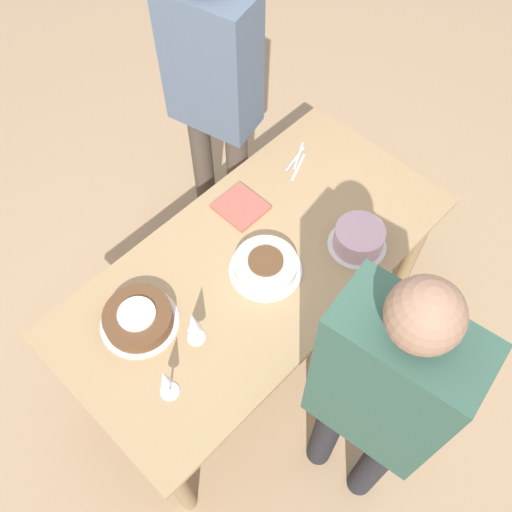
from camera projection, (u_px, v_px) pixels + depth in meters
The scene contains 11 objects.
ground_plane at pixel (256, 337), 2.96m from camera, with size 12.00×12.00×0.00m, color tan.
dining_table at pixel (256, 275), 2.42m from camera, with size 1.71×0.83×0.74m.
cake_center_white at pixel (265, 266), 2.28m from camera, with size 0.30×0.30×0.08m.
cake_front_chocolate at pixel (138, 318), 2.16m from camera, with size 0.30×0.30×0.08m.
cake_back_decorated at pixel (359, 238), 2.33m from camera, with size 0.25×0.25×0.11m.
wine_glass_near at pixel (193, 323), 2.04m from camera, with size 0.07×0.07×0.20m.
wine_glass_far at pixel (165, 380), 1.94m from camera, with size 0.07×0.07×0.19m.
fork_pile at pixel (297, 161), 2.62m from camera, with size 0.21×0.13×0.01m.
napkin_stack at pixel (241, 207), 2.47m from camera, with size 0.19×0.20×0.02m.
person_cutting at pixel (213, 86), 2.54m from camera, with size 0.31×0.44×1.63m.
person_watching at pixel (378, 397), 1.75m from camera, with size 0.27×0.43×1.68m.
Camera 1 is at (0.87, 0.84, 2.73)m, focal length 40.00 mm.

